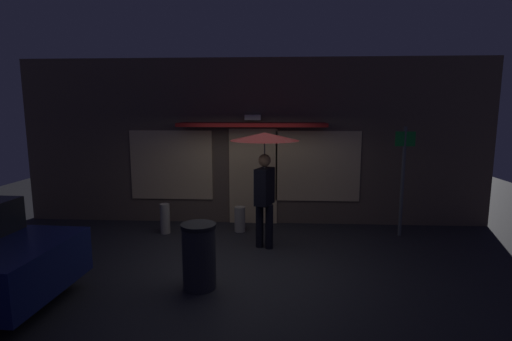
% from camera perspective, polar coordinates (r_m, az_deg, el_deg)
% --- Properties ---
extents(ground_plane, '(18.00, 18.00, 0.00)m').
position_cam_1_polar(ground_plane, '(7.14, -1.58, -12.67)').
color(ground_plane, '#26262B').
extents(building_facade, '(10.67, 1.00, 3.76)m').
position_cam_1_polar(building_facade, '(9.00, -0.39, 4.13)').
color(building_facade, brown).
rests_on(building_facade, ground).
extents(person_with_umbrella, '(1.28, 1.28, 2.21)m').
position_cam_1_polar(person_with_umbrella, '(7.22, 1.26, 1.93)').
color(person_with_umbrella, black).
rests_on(person_with_umbrella, ground).
extents(street_sign_post, '(0.40, 0.07, 2.29)m').
position_cam_1_polar(street_sign_post, '(8.55, 20.71, -0.56)').
color(street_sign_post, '#595B60').
rests_on(street_sign_post, ground).
extents(sidewalk_bollard, '(0.23, 0.23, 0.55)m').
position_cam_1_polar(sidewalk_bollard, '(8.51, -2.38, -7.12)').
color(sidewalk_bollard, '#B2A899').
rests_on(sidewalk_bollard, ground).
extents(sidewalk_bollard_2, '(0.20, 0.20, 0.64)m').
position_cam_1_polar(sidewalk_bollard_2, '(8.59, -13.17, -6.87)').
color(sidewalk_bollard_2, '#B2A899').
rests_on(sidewalk_bollard_2, ground).
extents(trash_bin, '(0.52, 0.52, 0.98)m').
position_cam_1_polar(trash_bin, '(5.93, -8.34, -12.27)').
color(trash_bin, '#2D2D33').
rests_on(trash_bin, ground).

